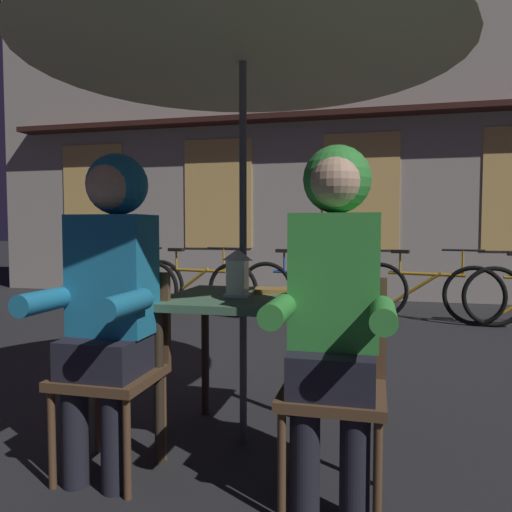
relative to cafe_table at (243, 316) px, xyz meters
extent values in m
plane|color=#232326|center=(0.00, 0.00, -0.64)|extent=(60.00, 60.00, 0.00)
cube|color=#42664C|center=(0.00, 0.00, 0.08)|extent=(0.72, 0.72, 0.04)
cylinder|color=#2D2319|center=(-0.31, -0.31, -0.29)|extent=(0.04, 0.04, 0.70)
cylinder|color=#2D2319|center=(0.31, -0.31, -0.29)|extent=(0.04, 0.04, 0.70)
cylinder|color=#2D2319|center=(-0.31, 0.31, -0.29)|extent=(0.04, 0.04, 0.70)
cylinder|color=#2D2319|center=(0.31, 0.31, -0.29)|extent=(0.04, 0.04, 0.70)
cylinder|color=#4C4C51|center=(0.00, 0.00, 0.49)|extent=(0.04, 0.04, 2.25)
cone|color=tan|center=(0.00, 0.00, 1.42)|extent=(2.10, 2.10, 0.38)
cube|color=white|center=(-0.02, -0.04, 0.11)|extent=(0.11, 0.11, 0.02)
cube|color=white|center=(-0.02, -0.04, 0.20)|extent=(0.09, 0.09, 0.16)
pyramid|color=white|center=(-0.02, -0.04, 0.31)|extent=(0.11, 0.11, 0.06)
cube|color=#513823|center=(-0.48, -0.44, -0.21)|extent=(0.40, 0.40, 0.04)
cylinder|color=#513823|center=(-0.31, -0.61, -0.43)|extent=(0.03, 0.03, 0.41)
cylinder|color=#513823|center=(-0.65, -0.61, -0.43)|extent=(0.03, 0.03, 0.41)
cylinder|color=#513823|center=(-0.31, -0.27, -0.43)|extent=(0.03, 0.03, 0.41)
cylinder|color=#513823|center=(-0.65, -0.27, -0.43)|extent=(0.03, 0.03, 0.41)
cube|color=#513823|center=(-0.48, -0.26, 0.02)|extent=(0.40, 0.03, 0.42)
cube|color=#513823|center=(0.48, -0.44, -0.21)|extent=(0.40, 0.40, 0.04)
cylinder|color=#513823|center=(0.65, -0.61, -0.43)|extent=(0.03, 0.03, 0.41)
cylinder|color=#513823|center=(0.31, -0.61, -0.43)|extent=(0.03, 0.03, 0.41)
cylinder|color=#513823|center=(0.65, -0.27, -0.43)|extent=(0.03, 0.03, 0.41)
cylinder|color=#513823|center=(0.31, -0.27, -0.43)|extent=(0.03, 0.03, 0.41)
cube|color=#513823|center=(0.48, -0.26, 0.02)|extent=(0.40, 0.03, 0.42)
cylinder|color=black|center=(-0.39, -0.57, -0.41)|extent=(0.11, 0.11, 0.45)
cylinder|color=black|center=(-0.57, -0.57, -0.41)|extent=(0.11, 0.11, 0.45)
cube|color=black|center=(-0.48, -0.44, -0.11)|extent=(0.32, 0.36, 0.16)
cube|color=teal|center=(-0.48, -0.40, 0.23)|extent=(0.34, 0.22, 0.52)
cylinder|color=teal|center=(-0.30, -0.62, 0.14)|extent=(0.09, 0.30, 0.09)
cylinder|color=teal|center=(-0.66, -0.62, 0.14)|extent=(0.09, 0.30, 0.09)
sphere|color=tan|center=(-0.48, -0.40, 0.62)|extent=(0.21, 0.21, 0.21)
sphere|color=teal|center=(-0.48, -0.35, 0.63)|extent=(0.27, 0.27, 0.27)
cylinder|color=black|center=(0.57, -0.57, -0.41)|extent=(0.11, 0.11, 0.45)
cylinder|color=black|center=(0.39, -0.57, -0.41)|extent=(0.11, 0.11, 0.45)
cube|color=black|center=(0.48, -0.44, -0.11)|extent=(0.32, 0.36, 0.16)
cube|color=#338C38|center=(0.48, -0.40, 0.23)|extent=(0.34, 0.22, 0.52)
cylinder|color=#338C38|center=(0.66, -0.62, 0.14)|extent=(0.09, 0.30, 0.09)
cylinder|color=#338C38|center=(0.30, -0.62, 0.14)|extent=(0.09, 0.30, 0.09)
sphere|color=tan|center=(0.48, -0.40, 0.62)|extent=(0.21, 0.21, 0.21)
sphere|color=#338C38|center=(0.48, -0.35, 0.63)|extent=(0.27, 0.27, 0.27)
cube|color=#9E9389|center=(-0.69, 5.40, 2.46)|extent=(10.00, 0.60, 6.20)
cube|color=#E0B260|center=(-3.99, 5.09, 0.96)|extent=(1.10, 0.02, 1.70)
cube|color=#E0B260|center=(-1.79, 5.09, 0.96)|extent=(1.10, 0.02, 1.70)
cube|color=#E0B260|center=(0.41, 5.09, 0.96)|extent=(1.10, 0.02, 1.70)
cube|color=#331914|center=(-0.69, 4.95, 2.06)|extent=(9.00, 0.36, 0.08)
torus|color=black|center=(-1.98, 3.18, -0.31)|extent=(0.66, 0.17, 0.66)
torus|color=black|center=(-2.98, 3.37, -0.31)|extent=(0.66, 0.17, 0.66)
cylinder|color=#236B3D|center=(-2.48, 3.28, -0.09)|extent=(0.83, 0.19, 0.04)
cylinder|color=#236B3D|center=(-2.60, 3.30, -0.28)|extent=(0.60, 0.15, 0.44)
cylinder|color=#236B3D|center=(-2.76, 3.33, 0.03)|extent=(0.02, 0.02, 0.24)
cube|color=black|center=(-2.76, 3.33, 0.16)|extent=(0.21, 0.12, 0.04)
cylinder|color=#236B3D|center=(-2.10, 3.21, 0.05)|extent=(0.02, 0.02, 0.28)
cylinder|color=black|center=(-2.10, 3.21, 0.19)|extent=(0.44, 0.11, 0.02)
torus|color=black|center=(-1.02, 3.27, -0.31)|extent=(0.66, 0.17, 0.66)
torus|color=black|center=(-2.02, 3.46, -0.31)|extent=(0.66, 0.17, 0.66)
cylinder|color=#B78419|center=(-1.52, 3.36, -0.09)|extent=(0.83, 0.19, 0.04)
cylinder|color=#B78419|center=(-1.64, 3.39, -0.28)|extent=(0.60, 0.15, 0.44)
cylinder|color=#B78419|center=(-1.80, 3.42, 0.03)|extent=(0.02, 0.02, 0.24)
cube|color=black|center=(-1.80, 3.42, 0.16)|extent=(0.21, 0.12, 0.04)
cylinder|color=#B78419|center=(-1.14, 3.29, 0.05)|extent=(0.02, 0.02, 0.28)
cylinder|color=black|center=(-1.14, 3.29, 0.19)|extent=(0.44, 0.11, 0.02)
torus|color=black|center=(0.37, 3.42, -0.31)|extent=(0.66, 0.08, 0.66)
torus|color=black|center=(-0.65, 3.46, -0.31)|extent=(0.66, 0.08, 0.66)
cylinder|color=#1E4C93|center=(-0.14, 3.44, -0.09)|extent=(0.84, 0.07, 0.04)
cylinder|color=#1E4C93|center=(-0.27, 3.45, -0.28)|extent=(0.61, 0.06, 0.44)
cylinder|color=#1E4C93|center=(-0.43, 3.45, 0.03)|extent=(0.02, 0.02, 0.24)
cube|color=black|center=(-0.43, 3.45, 0.16)|extent=(0.20, 0.09, 0.04)
cylinder|color=#1E4C93|center=(0.24, 3.43, 0.05)|extent=(0.02, 0.02, 0.28)
cylinder|color=black|center=(0.24, 3.43, 0.19)|extent=(0.44, 0.04, 0.02)
torus|color=black|center=(1.68, 3.41, -0.31)|extent=(0.65, 0.21, 0.66)
torus|color=black|center=(0.69, 3.65, -0.31)|extent=(0.65, 0.21, 0.66)
cylinder|color=#B78419|center=(1.19, 3.53, -0.09)|extent=(0.82, 0.24, 0.04)
cylinder|color=#B78419|center=(1.07, 3.56, -0.28)|extent=(0.60, 0.18, 0.44)
cylinder|color=#B78419|center=(0.91, 3.60, 0.03)|extent=(0.02, 0.02, 0.24)
cube|color=black|center=(0.91, 3.60, 0.16)|extent=(0.21, 0.13, 0.04)
cylinder|color=#B78419|center=(1.56, 3.44, 0.05)|extent=(0.02, 0.02, 0.28)
cylinder|color=black|center=(1.56, 3.44, 0.19)|extent=(0.43, 0.13, 0.02)
torus|color=black|center=(1.88, 3.38, -0.31)|extent=(0.66, 0.07, 0.66)
cube|color=olive|center=(0.13, 0.13, 0.11)|extent=(0.22, 0.17, 0.02)
camera|label=1|loc=(0.63, -2.33, 0.44)|focal=34.59mm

